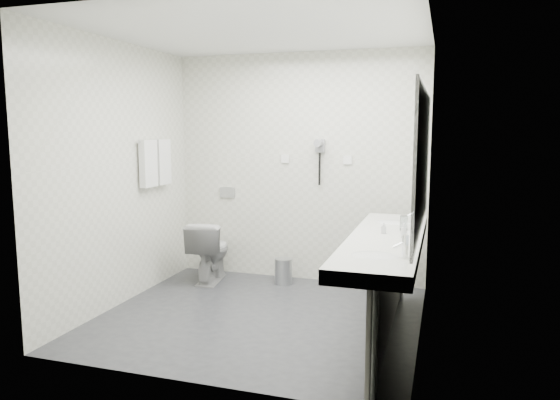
% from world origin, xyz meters
% --- Properties ---
extents(floor, '(2.80, 2.80, 0.00)m').
position_xyz_m(floor, '(0.00, 0.00, 0.00)').
color(floor, '#2E2F34').
rests_on(floor, ground).
extents(ceiling, '(2.80, 2.80, 0.00)m').
position_xyz_m(ceiling, '(0.00, 0.00, 2.50)').
color(ceiling, white).
rests_on(ceiling, wall_back).
extents(wall_back, '(2.80, 0.00, 2.80)m').
position_xyz_m(wall_back, '(0.00, 1.30, 1.25)').
color(wall_back, silver).
rests_on(wall_back, floor).
extents(wall_front, '(2.80, 0.00, 2.80)m').
position_xyz_m(wall_front, '(0.00, -1.30, 1.25)').
color(wall_front, silver).
rests_on(wall_front, floor).
extents(wall_left, '(0.00, 2.60, 2.60)m').
position_xyz_m(wall_left, '(-1.40, 0.00, 1.25)').
color(wall_left, silver).
rests_on(wall_left, floor).
extents(wall_right, '(0.00, 2.60, 2.60)m').
position_xyz_m(wall_right, '(1.40, 0.00, 1.25)').
color(wall_right, silver).
rests_on(wall_right, floor).
extents(vanity_counter, '(0.55, 2.20, 0.10)m').
position_xyz_m(vanity_counter, '(1.12, -0.20, 0.80)').
color(vanity_counter, white).
rests_on(vanity_counter, floor).
extents(vanity_panel, '(0.03, 2.15, 0.75)m').
position_xyz_m(vanity_panel, '(1.15, -0.20, 0.38)').
color(vanity_panel, gray).
rests_on(vanity_panel, floor).
extents(vanity_post_near, '(0.06, 0.06, 0.75)m').
position_xyz_m(vanity_post_near, '(1.18, -1.24, 0.38)').
color(vanity_post_near, silver).
rests_on(vanity_post_near, floor).
extents(vanity_post_far, '(0.06, 0.06, 0.75)m').
position_xyz_m(vanity_post_far, '(1.18, 0.84, 0.38)').
color(vanity_post_far, silver).
rests_on(vanity_post_far, floor).
extents(mirror, '(0.02, 2.20, 1.05)m').
position_xyz_m(mirror, '(1.39, -0.20, 1.45)').
color(mirror, '#B2BCC6').
rests_on(mirror, wall_right).
extents(basin_near, '(0.40, 0.31, 0.05)m').
position_xyz_m(basin_near, '(1.12, -0.85, 0.83)').
color(basin_near, white).
rests_on(basin_near, vanity_counter).
extents(basin_far, '(0.40, 0.31, 0.05)m').
position_xyz_m(basin_far, '(1.12, 0.45, 0.83)').
color(basin_far, white).
rests_on(basin_far, vanity_counter).
extents(faucet_near, '(0.04, 0.04, 0.15)m').
position_xyz_m(faucet_near, '(1.32, -0.85, 0.92)').
color(faucet_near, silver).
rests_on(faucet_near, vanity_counter).
extents(faucet_far, '(0.04, 0.04, 0.15)m').
position_xyz_m(faucet_far, '(1.32, 0.45, 0.92)').
color(faucet_far, silver).
rests_on(faucet_far, vanity_counter).
extents(soap_bottle_a, '(0.05, 0.05, 0.09)m').
position_xyz_m(soap_bottle_a, '(1.10, -0.09, 0.90)').
color(soap_bottle_a, silver).
rests_on(soap_bottle_a, vanity_counter).
extents(soap_bottle_c, '(0.05, 0.05, 0.12)m').
position_xyz_m(soap_bottle_c, '(1.27, -0.23, 0.91)').
color(soap_bottle_c, silver).
rests_on(soap_bottle_c, vanity_counter).
extents(glass_left, '(0.08, 0.08, 0.12)m').
position_xyz_m(glass_left, '(1.24, 0.09, 0.91)').
color(glass_left, silver).
rests_on(glass_left, vanity_counter).
extents(glass_right, '(0.08, 0.08, 0.11)m').
position_xyz_m(glass_right, '(1.24, 0.16, 0.91)').
color(glass_right, silver).
rests_on(glass_right, vanity_counter).
extents(toilet, '(0.47, 0.71, 0.68)m').
position_xyz_m(toilet, '(-0.90, 0.90, 0.34)').
color(toilet, white).
rests_on(toilet, floor).
extents(flush_plate, '(0.18, 0.02, 0.12)m').
position_xyz_m(flush_plate, '(-0.85, 1.29, 0.95)').
color(flush_plate, '#B2B5BA').
rests_on(flush_plate, wall_back).
extents(pedal_bin, '(0.23, 0.23, 0.27)m').
position_xyz_m(pedal_bin, '(-0.09, 1.03, 0.13)').
color(pedal_bin, '#B2B5BA').
rests_on(pedal_bin, floor).
extents(bin_lid, '(0.19, 0.19, 0.02)m').
position_xyz_m(bin_lid, '(-0.09, 1.03, 0.28)').
color(bin_lid, '#B2B5BA').
rests_on(bin_lid, pedal_bin).
extents(towel_rail, '(0.02, 0.62, 0.02)m').
position_xyz_m(towel_rail, '(-1.35, 0.55, 1.55)').
color(towel_rail, silver).
rests_on(towel_rail, wall_left).
extents(towel_near, '(0.07, 0.24, 0.48)m').
position_xyz_m(towel_near, '(-1.34, 0.41, 1.33)').
color(towel_near, white).
rests_on(towel_near, towel_rail).
extents(towel_far, '(0.07, 0.24, 0.48)m').
position_xyz_m(towel_far, '(-1.34, 0.69, 1.33)').
color(towel_far, white).
rests_on(towel_far, towel_rail).
extents(dryer_cradle, '(0.10, 0.04, 0.14)m').
position_xyz_m(dryer_cradle, '(0.25, 1.27, 1.50)').
color(dryer_cradle, gray).
rests_on(dryer_cradle, wall_back).
extents(dryer_barrel, '(0.08, 0.14, 0.08)m').
position_xyz_m(dryer_barrel, '(0.25, 1.20, 1.53)').
color(dryer_barrel, gray).
rests_on(dryer_barrel, dryer_cradle).
extents(dryer_cord, '(0.02, 0.02, 0.35)m').
position_xyz_m(dryer_cord, '(0.25, 1.26, 1.25)').
color(dryer_cord, black).
rests_on(dryer_cord, dryer_cradle).
extents(switch_plate_a, '(0.09, 0.02, 0.09)m').
position_xyz_m(switch_plate_a, '(-0.15, 1.29, 1.35)').
color(switch_plate_a, white).
rests_on(switch_plate_a, wall_back).
extents(switch_plate_b, '(0.09, 0.02, 0.09)m').
position_xyz_m(switch_plate_b, '(0.55, 1.29, 1.35)').
color(switch_plate_b, white).
rests_on(switch_plate_b, wall_back).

